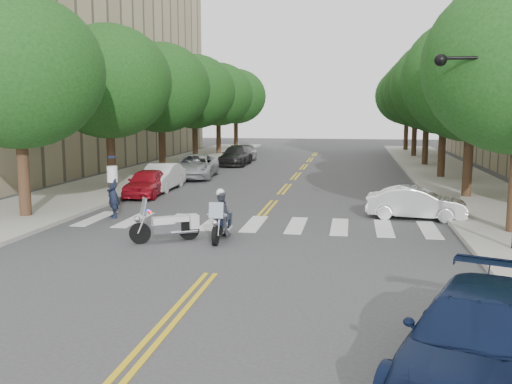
% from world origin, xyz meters
% --- Properties ---
extents(ground, '(140.00, 140.00, 0.00)m').
position_xyz_m(ground, '(0.00, 0.00, 0.00)').
color(ground, '#38383A').
rests_on(ground, ground).
extents(sidewalk_left, '(5.00, 60.00, 0.15)m').
position_xyz_m(sidewalk_left, '(-9.50, 22.00, 0.07)').
color(sidewalk_left, '#9E9991').
rests_on(sidewalk_left, ground).
extents(sidewalk_right, '(5.00, 60.00, 0.15)m').
position_xyz_m(sidewalk_right, '(9.50, 22.00, 0.07)').
color(sidewalk_right, '#9E9991').
rests_on(sidewalk_right, ground).
extents(tree_l_0, '(6.40, 6.40, 8.45)m').
position_xyz_m(tree_l_0, '(-8.80, 6.00, 5.55)').
color(tree_l_0, '#382316').
rests_on(tree_l_0, ground).
extents(tree_l_1, '(6.40, 6.40, 8.45)m').
position_xyz_m(tree_l_1, '(-8.80, 14.00, 5.55)').
color(tree_l_1, '#382316').
rests_on(tree_l_1, ground).
extents(tree_l_2, '(6.40, 6.40, 8.45)m').
position_xyz_m(tree_l_2, '(-8.80, 22.00, 5.55)').
color(tree_l_2, '#382316').
rests_on(tree_l_2, ground).
extents(tree_l_3, '(6.40, 6.40, 8.45)m').
position_xyz_m(tree_l_3, '(-8.80, 30.00, 5.55)').
color(tree_l_3, '#382316').
rests_on(tree_l_3, ground).
extents(tree_l_4, '(6.40, 6.40, 8.45)m').
position_xyz_m(tree_l_4, '(-8.80, 38.00, 5.55)').
color(tree_l_4, '#382316').
rests_on(tree_l_4, ground).
extents(tree_l_5, '(6.40, 6.40, 8.45)m').
position_xyz_m(tree_l_5, '(-8.80, 46.00, 5.55)').
color(tree_l_5, '#382316').
rests_on(tree_l_5, ground).
extents(tree_r_1, '(6.40, 6.40, 8.45)m').
position_xyz_m(tree_r_1, '(8.80, 14.00, 5.55)').
color(tree_r_1, '#382316').
rests_on(tree_r_1, ground).
extents(tree_r_2, '(6.40, 6.40, 8.45)m').
position_xyz_m(tree_r_2, '(8.80, 22.00, 5.55)').
color(tree_r_2, '#382316').
rests_on(tree_r_2, ground).
extents(tree_r_3, '(6.40, 6.40, 8.45)m').
position_xyz_m(tree_r_3, '(8.80, 30.00, 5.55)').
color(tree_r_3, '#382316').
rests_on(tree_r_3, ground).
extents(tree_r_4, '(6.40, 6.40, 8.45)m').
position_xyz_m(tree_r_4, '(8.80, 38.00, 5.55)').
color(tree_r_4, '#382316').
rests_on(tree_r_4, ground).
extents(tree_r_5, '(6.40, 6.40, 8.45)m').
position_xyz_m(tree_r_5, '(8.80, 46.00, 5.55)').
color(tree_r_5, '#382316').
rests_on(tree_r_5, ground).
extents(traffic_signal_pole, '(2.82, 0.42, 6.00)m').
position_xyz_m(traffic_signal_pole, '(7.72, 3.50, 3.72)').
color(traffic_signal_pole, black).
rests_on(traffic_signal_pole, ground).
extents(motorcycle_police, '(0.70, 2.06, 1.67)m').
position_xyz_m(motorcycle_police, '(-0.63, 3.82, 0.74)').
color(motorcycle_police, black).
rests_on(motorcycle_police, ground).
extents(motorcycle_parked, '(2.02, 1.40, 1.45)m').
position_xyz_m(motorcycle_parked, '(-2.15, 3.37, 0.50)').
color(motorcycle_parked, black).
rests_on(motorcycle_parked, ground).
extents(officer_standing, '(0.81, 0.84, 1.93)m').
position_xyz_m(officer_standing, '(-5.60, 6.84, 0.97)').
color(officer_standing, black).
rests_on(officer_standing, ground).
extents(convertible, '(3.87, 1.77, 1.23)m').
position_xyz_m(convertible, '(5.94, 8.50, 0.61)').
color(convertible, white).
rests_on(convertible, ground).
extents(sedan_blue, '(3.70, 5.42, 1.46)m').
position_xyz_m(sedan_blue, '(5.44, -5.12, 0.73)').
color(sedan_blue, '#0D1837').
rests_on(sedan_blue, ground).
extents(parked_car_a, '(1.84, 3.98, 1.32)m').
position_xyz_m(parked_car_a, '(-6.30, 12.37, 0.66)').
color(parked_car_a, '#B11222').
rests_on(parked_car_a, ground).
extents(parked_car_b, '(1.46, 4.16, 1.37)m').
position_xyz_m(parked_car_b, '(-6.30, 14.50, 0.68)').
color(parked_car_b, silver).
rests_on(parked_car_b, ground).
extents(parked_car_c, '(2.91, 5.40, 1.44)m').
position_xyz_m(parked_car_c, '(-6.02, 20.00, 0.72)').
color(parked_car_c, '#A0A3A7').
rests_on(parked_car_c, ground).
extents(parked_car_d, '(2.01, 4.88, 1.41)m').
position_xyz_m(parked_car_d, '(-5.20, 28.43, 0.71)').
color(parked_car_d, black).
rests_on(parked_car_d, ground).
extents(parked_car_e, '(1.83, 4.37, 1.48)m').
position_xyz_m(parked_car_e, '(-5.20, 31.56, 0.74)').
color(parked_car_e, '#A4A4A9').
rests_on(parked_car_e, ground).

